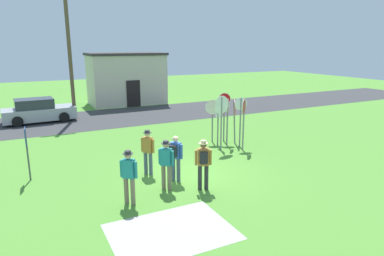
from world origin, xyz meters
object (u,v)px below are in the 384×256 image
at_px(stop_sign_leaning_left, 218,117).
at_px(person_near_signs, 175,155).
at_px(stop_sign_low_front, 227,115).
at_px(person_with_sunhat, 148,150).
at_px(utility_pole, 69,47).
at_px(stop_sign_tallest, 244,116).
at_px(stop_sign_rear_right, 241,114).
at_px(stop_sign_leaning_right, 221,113).
at_px(stop_sign_far_back, 212,113).
at_px(person_in_blue, 129,174).
at_px(parked_car_on_street, 38,111).
at_px(info_panel_leftmost, 26,145).
at_px(stop_sign_nearest, 224,110).
at_px(stop_sign_rear_left, 235,113).
at_px(person_in_dark_shirt, 203,162).
at_px(person_in_teal, 166,162).

distance_m(stop_sign_leaning_left, person_near_signs, 4.90).
bearing_deg(stop_sign_low_front, person_with_sunhat, -157.82).
relative_size(utility_pole, stop_sign_tallest, 3.71).
height_order(stop_sign_rear_right, stop_sign_tallest, stop_sign_tallest).
bearing_deg(utility_pole, stop_sign_leaning_right, -64.20).
distance_m(stop_sign_leaning_left, stop_sign_leaning_right, 0.78).
xyz_separation_m(stop_sign_far_back, person_in_blue, (-5.81, -4.95, -0.48)).
height_order(utility_pole, parked_car_on_street, utility_pole).
bearing_deg(info_panel_leftmost, stop_sign_leaning_right, 0.29).
bearing_deg(stop_sign_low_front, stop_sign_nearest, 69.64).
xyz_separation_m(stop_sign_far_back, stop_sign_rear_left, (0.85, -0.71, 0.06)).
distance_m(parked_car_on_street, person_near_signs, 13.48).
xyz_separation_m(person_in_dark_shirt, info_panel_leftmost, (-5.21, 3.59, 0.34)).
xyz_separation_m(stop_sign_leaning_right, info_panel_leftmost, (-8.14, -0.04, -0.42)).
relative_size(stop_sign_rear_right, person_in_dark_shirt, 1.39).
distance_m(stop_sign_leaning_right, person_near_signs, 4.36).
relative_size(stop_sign_rear_left, person_in_dark_shirt, 1.28).
height_order(parked_car_on_street, stop_sign_nearest, stop_sign_nearest).
bearing_deg(utility_pole, stop_sign_tallest, -61.46).
bearing_deg(stop_sign_far_back, person_with_sunhat, -147.57).
distance_m(stop_sign_far_back, stop_sign_nearest, 0.63).
xyz_separation_m(utility_pole, person_near_signs, (1.58, -12.96, -3.70)).
bearing_deg(person_in_dark_shirt, stop_sign_rear_left, 46.26).
relative_size(stop_sign_tallest, person_with_sunhat, 1.39).
bearing_deg(stop_sign_rear_left, stop_sign_low_front, -162.25).
bearing_deg(utility_pole, person_with_sunhat, -85.49).
bearing_deg(stop_sign_nearest, stop_sign_low_front, -110.36).
bearing_deg(stop_sign_low_front, person_near_signs, -143.57).
xyz_separation_m(stop_sign_rear_right, stop_sign_rear_left, (0.11, 0.65, -0.07)).
bearing_deg(person_near_signs, person_in_dark_shirt, -64.13).
relative_size(parked_car_on_street, stop_sign_low_front, 1.90).
relative_size(stop_sign_rear_right, stop_sign_leaning_right, 0.94).
distance_m(stop_sign_nearest, stop_sign_rear_left, 0.62).
bearing_deg(stop_sign_far_back, info_panel_leftmost, -170.47).
xyz_separation_m(stop_sign_rear_right, person_in_teal, (-5.11, -3.08, -0.61)).
bearing_deg(stop_sign_far_back, stop_sign_rear_left, -39.67).
relative_size(parked_car_on_street, person_in_teal, 2.52).
height_order(stop_sign_rear_right, info_panel_leftmost, stop_sign_rear_right).
bearing_deg(stop_sign_rear_left, person_in_dark_shirt, -133.74).
distance_m(stop_sign_low_front, stop_sign_far_back, 0.94).
bearing_deg(person_in_blue, stop_sign_rear_left, 32.48).
xyz_separation_m(stop_sign_low_front, stop_sign_rear_right, (0.42, -0.48, 0.06)).
xyz_separation_m(stop_sign_rear_left, person_with_sunhat, (-5.29, -2.11, -0.55)).
bearing_deg(stop_sign_far_back, person_in_teal, -134.53).
bearing_deg(stop_sign_leaning_left, utility_pole, 118.32).
bearing_deg(parked_car_on_street, stop_sign_rear_right, -51.29).
distance_m(stop_sign_rear_right, stop_sign_nearest, 1.21).
relative_size(utility_pole, stop_sign_leaning_right, 3.51).
height_order(stop_sign_far_back, person_with_sunhat, stop_sign_far_back).
bearing_deg(person_near_signs, stop_sign_leaning_right, 36.23).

